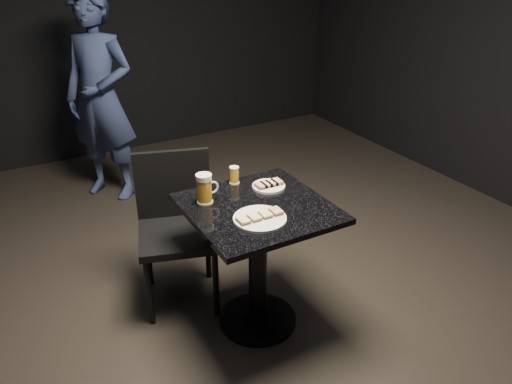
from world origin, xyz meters
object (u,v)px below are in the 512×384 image
Objects in this scene: table at (258,246)px; chair at (176,221)px; beer_mug at (205,189)px; plate_small at (269,186)px; beer_tumbler at (234,175)px; patron at (101,99)px; plate_large at (260,219)px.

chair is at bearing 120.24° from table.
beer_mug is at bearing 142.75° from table.
chair is at bearing 100.82° from beer_mug.
plate_small is 1.84× the size of beer_tumbler.
beer_mug is 1.61× the size of beer_tumbler.
patron is 1.88× the size of chair.
plate_large is 1.64× the size of beer_mug.
plate_small is 0.11× the size of patron.
beer_mug reaches higher than table.
beer_mug is (0.06, -1.88, -0.00)m from patron.
plate_small is at bearing 52.54° from plate_large.
beer_mug reaches higher than plate_small.
table is 0.84× the size of chair.
plate_large is at bearing -70.54° from chair.
patron is 2.22× the size of table.
chair is at bearing 148.75° from beer_tumbler.
plate_large reaches higher than table.
chair reaches higher than plate_large.
beer_mug is (-0.15, 0.30, 0.07)m from plate_large.
plate_large and plate_small have the same top height.
plate_small is 1.94m from patron.
patron is 1.88m from beer_mug.
patron is at bearing 99.74° from beer_tumbler.
plate_small is (0.22, 0.28, 0.00)m from plate_large.
patron is at bearing 95.76° from plate_large.
chair is (-0.06, 0.31, -0.33)m from beer_mug.
table is 7.65× the size of beer_tumbler.
table is at bearing -37.25° from beer_mug.
beer_tumbler is at bearing -31.25° from chair.
beer_tumbler is at bearing 29.04° from beer_mug.
patron is 1.60m from chair.
plate_large is at bearing -127.46° from plate_small.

